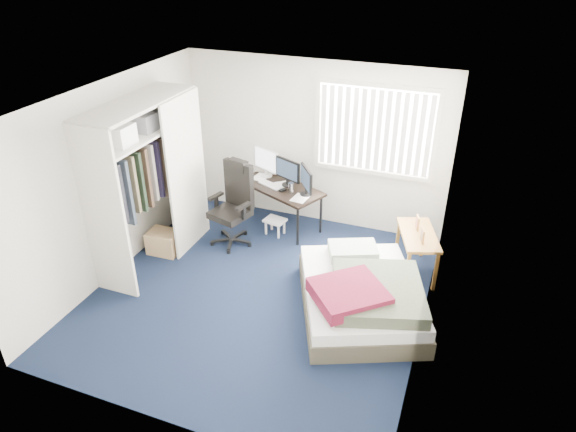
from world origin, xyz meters
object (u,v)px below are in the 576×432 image
(office_chair, at_px, (234,212))
(nightstand, at_px, (418,238))
(desk, at_px, (282,183))
(bed, at_px, (361,295))

(office_chair, xyz_separation_m, nightstand, (2.60, 0.13, 0.05))
(desk, bearing_deg, office_chair, -123.65)
(desk, height_order, nightstand, desk)
(office_chair, height_order, nightstand, office_chair)
(nightstand, bearing_deg, office_chair, -177.18)
(office_chair, xyz_separation_m, bed, (2.13, -0.95, -0.21))
(desk, distance_m, office_chair, 0.88)
(nightstand, bearing_deg, bed, -113.65)
(desk, height_order, office_chair, office_chair)
(desk, xyz_separation_m, office_chair, (-0.47, -0.71, -0.23))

